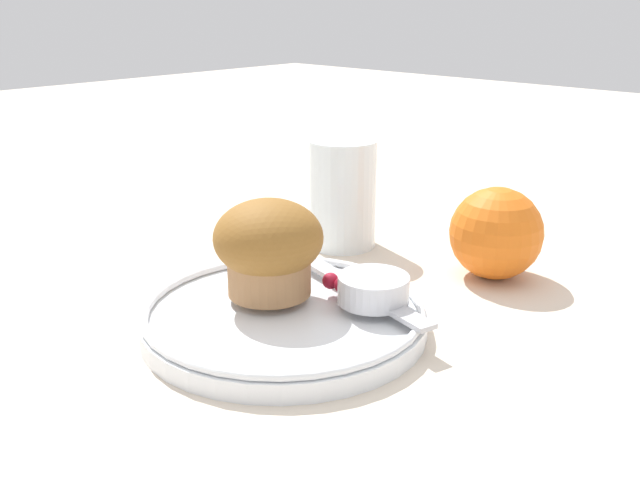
# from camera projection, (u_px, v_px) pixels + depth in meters

# --- Properties ---
(ground_plane) EXTENTS (3.00, 3.00, 0.00)m
(ground_plane) POSITION_uv_depth(u_px,v_px,m) (291.00, 326.00, 0.52)
(ground_plane) COLOR beige
(plate) EXTENTS (0.21, 0.21, 0.02)m
(plate) POSITION_uv_depth(u_px,v_px,m) (285.00, 317.00, 0.51)
(plate) COLOR white
(plate) RESTS_ON ground_plane
(muffin) EXTENTS (0.08, 0.08, 0.07)m
(muffin) POSITION_uv_depth(u_px,v_px,m) (268.00, 247.00, 0.52)
(muffin) COLOR #9E7047
(muffin) RESTS_ON plate
(cream_ramekin) EXTENTS (0.05, 0.05, 0.02)m
(cream_ramekin) POSITION_uv_depth(u_px,v_px,m) (373.00, 287.00, 0.51)
(cream_ramekin) COLOR silver
(cream_ramekin) RESTS_ON plate
(berry_pair) EXTENTS (0.02, 0.01, 0.01)m
(berry_pair) POSITION_uv_depth(u_px,v_px,m) (336.00, 283.00, 0.53)
(berry_pair) COLOR maroon
(berry_pair) RESTS_ON plate
(butter_knife) EXTENTS (0.17, 0.06, 0.00)m
(butter_knife) POSITION_uv_depth(u_px,v_px,m) (353.00, 286.00, 0.54)
(butter_knife) COLOR #B7B7BC
(butter_knife) RESTS_ON plate
(orange_fruit) EXTENTS (0.08, 0.08, 0.08)m
(orange_fruit) POSITION_uv_depth(u_px,v_px,m) (496.00, 233.00, 0.60)
(orange_fruit) COLOR orange
(orange_fruit) RESTS_ON ground_plane
(juice_glass) EXTENTS (0.06, 0.06, 0.10)m
(juice_glass) POSITION_uv_depth(u_px,v_px,m) (342.00, 194.00, 0.68)
(juice_glass) COLOR silver
(juice_glass) RESTS_ON ground_plane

